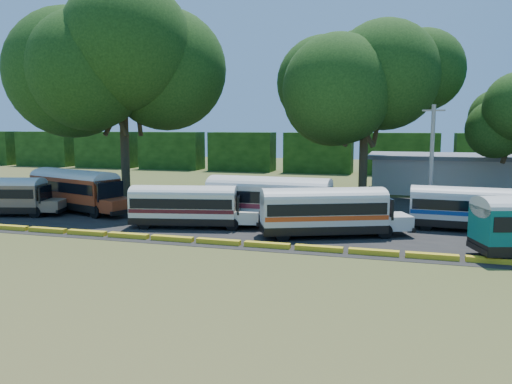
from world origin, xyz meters
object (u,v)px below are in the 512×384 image
(bus_white_red, at_px, (326,209))
(tree_west, at_px, (122,56))
(bus_red, at_px, (76,188))
(bus_cream_west, at_px, (187,204))

(bus_white_red, distance_m, tree_west, 26.07)
(bus_red, distance_m, tree_west, 13.45)
(bus_white_red, bearing_deg, bus_cream_west, 156.18)
(bus_red, distance_m, bus_white_red, 21.32)
(bus_red, xyz_separation_m, bus_white_red, (20.99, -3.72, -0.20))
(bus_red, distance_m, bus_cream_west, 11.86)
(bus_red, relative_size, tree_west, 0.57)
(bus_cream_west, relative_size, tree_west, 0.48)
(bus_red, relative_size, bus_white_red, 1.11)
(bus_red, height_order, bus_white_red, bus_red)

